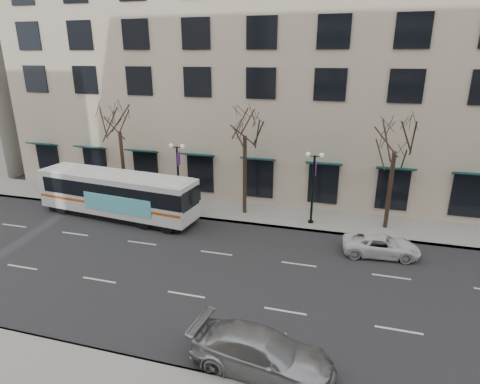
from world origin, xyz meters
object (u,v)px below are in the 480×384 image
(tree_far_mid, at_px, (245,122))
(city_bus, at_px, (118,194))
(white_pickup, at_px, (381,245))
(tree_far_left, at_px, (118,119))
(lamp_post_left, at_px, (178,174))
(tree_far_right, at_px, (397,137))
(silver_car, at_px, (262,353))
(lamp_post_right, at_px, (313,185))

(tree_far_mid, height_order, city_bus, tree_far_mid)
(tree_far_mid, height_order, white_pickup, tree_far_mid)
(tree_far_left, distance_m, lamp_post_left, 6.29)
(tree_far_right, xyz_separation_m, lamp_post_left, (-14.99, -0.60, -3.48))
(silver_car, height_order, white_pickup, silver_car)
(tree_far_mid, bearing_deg, white_pickup, -22.81)
(tree_far_left, height_order, tree_far_mid, tree_far_mid)
(tree_far_right, bearing_deg, lamp_post_right, -173.15)
(tree_far_mid, distance_m, lamp_post_right, 6.41)
(white_pickup, bearing_deg, lamp_post_left, 71.98)
(lamp_post_right, bearing_deg, tree_far_left, 177.71)
(silver_car, bearing_deg, tree_far_mid, 24.09)
(tree_far_mid, bearing_deg, lamp_post_right, -6.83)
(lamp_post_left, xyz_separation_m, silver_car, (9.77, -14.40, -2.14))
(white_pickup, bearing_deg, silver_car, 151.88)
(tree_far_right, bearing_deg, lamp_post_left, -177.71)
(tree_far_mid, distance_m, tree_far_right, 10.01)
(tree_far_left, bearing_deg, silver_car, -45.43)
(lamp_post_left, bearing_deg, silver_car, -55.85)
(tree_far_mid, distance_m, silver_car, 16.88)
(lamp_post_right, relative_size, silver_car, 0.94)
(silver_car, xyz_separation_m, white_pickup, (4.74, 11.00, -0.18))
(city_bus, xyz_separation_m, silver_car, (13.50, -11.99, -1.01))
(city_bus, bearing_deg, tree_far_right, 15.40)
(tree_far_right, bearing_deg, white_pickup, -96.97)
(city_bus, distance_m, white_pickup, 18.30)
(tree_far_mid, relative_size, tree_far_right, 1.06)
(lamp_post_left, height_order, silver_car, lamp_post_left)
(white_pickup, bearing_deg, tree_far_mid, 62.36)
(lamp_post_left, distance_m, white_pickup, 15.08)
(tree_far_left, height_order, city_bus, tree_far_left)
(tree_far_left, relative_size, white_pickup, 1.88)
(lamp_post_right, bearing_deg, tree_far_mid, 173.17)
(lamp_post_left, distance_m, lamp_post_right, 10.00)
(tree_far_left, height_order, lamp_post_right, tree_far_left)
(tree_far_left, xyz_separation_m, city_bus, (1.27, -3.01, -4.88))
(silver_car, distance_m, white_pickup, 11.98)
(silver_car, bearing_deg, white_pickup, -16.86)
(tree_far_mid, xyz_separation_m, lamp_post_left, (-4.99, -0.60, -3.96))
(city_bus, bearing_deg, tree_far_mid, 25.31)
(silver_car, bearing_deg, tree_far_right, -12.77)
(lamp_post_right, height_order, silver_car, lamp_post_right)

